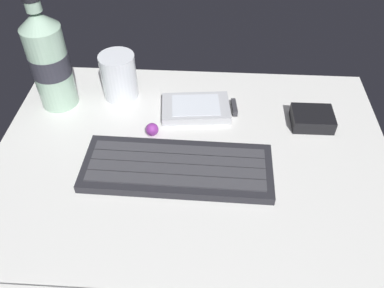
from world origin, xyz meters
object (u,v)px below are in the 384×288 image
Objects in this scene: keyboard at (177,167)px; charger_block at (312,119)px; trackball_mouse at (152,129)px; juice_cup at (119,78)px; water_bottle at (49,60)px; handheld_device at (199,108)px.

charger_block is (22.27, 12.30, 0.39)cm from keyboard.
keyboard is 4.17× the size of charger_block.
keyboard is at bearing -58.50° from trackball_mouse.
juice_cup reaches higher than charger_block.
water_bottle is 9.45× the size of trackball_mouse.
charger_block is (34.39, -6.14, -2.71)cm from juice_cup.
water_bottle is at bearing 145.57° from keyboard.
juice_cup is 1.21× the size of charger_block.
trackball_mouse is at bearing -139.61° from handheld_device.
juice_cup reaches higher than trackball_mouse.
water_bottle reaches higher than handheld_device.
handheld_device is 15.68cm from juice_cup.
juice_cup is 12.96cm from trackball_mouse.
trackball_mouse is at bearing -23.15° from water_bottle.
water_bottle is at bearing 156.85° from trackball_mouse.
juice_cup reaches higher than keyboard.
trackball_mouse is (7.20, -10.41, -2.81)cm from juice_cup.
keyboard is 13.27× the size of trackball_mouse.
juice_cup is (-14.85, 3.90, 3.18)cm from handheld_device.
water_bottle is 21.17cm from trackball_mouse.
keyboard is 14.80cm from handheld_device.
charger_block reaches higher than handheld_device.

